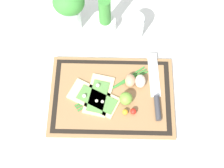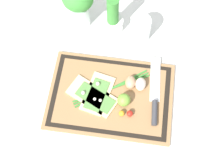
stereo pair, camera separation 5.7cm
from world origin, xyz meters
The scene contains 14 objects.
ground_plane centered at (0.00, 0.00, 0.00)m, with size 6.00×6.00×0.00m, color white.
cutting_board centered at (0.00, 0.00, 0.01)m, with size 0.50×0.35×0.02m.
pizza_slice_near centered at (-0.07, -0.02, 0.02)m, with size 0.22×0.17×0.02m.
pizza_slice_far centered at (-0.05, 0.00, 0.02)m, with size 0.13×0.19×0.02m.
knife centered at (0.18, 0.00, 0.03)m, with size 0.05×0.30×0.02m.
egg_brown centered at (0.07, 0.06, 0.04)m, with size 0.04×0.06×0.04m, color tan.
egg_pink centered at (0.11, 0.06, 0.04)m, with size 0.04×0.06×0.04m, color beige.
lime centered at (0.06, -0.02, 0.04)m, with size 0.05×0.05×0.05m, color #70A838.
cherry_tomato_red centered at (0.09, -0.07, 0.03)m, with size 0.03×0.03×0.03m, color red.
cherry_tomato_yellow centered at (0.05, -0.07, 0.03)m, with size 0.02×0.02×0.02m, color gold.
scallion_bunch centered at (0.00, 0.03, 0.02)m, with size 0.29×0.20×0.01m.
herb_pot centered at (-0.04, 0.33, 0.07)m, with size 0.09×0.09×0.20m.
sauce_jar centered at (0.09, 0.31, 0.05)m, with size 0.09×0.09×0.11m.
herb_glass centered at (-0.18, 0.34, 0.13)m, with size 0.13×0.11×0.22m.
Camera 1 is at (0.01, -0.45, 1.19)m, focal length 50.00 mm.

